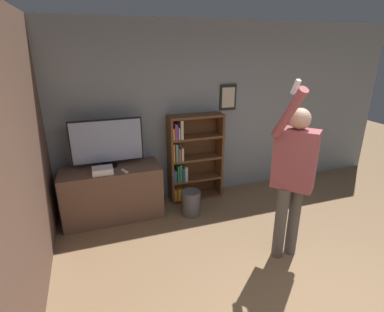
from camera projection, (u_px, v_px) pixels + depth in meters
The scene contains 9 objects.
wall_back at pixel (208, 112), 4.71m from camera, with size 6.71×0.09×2.70m.
wall_side_brick at pixel (20, 165), 2.62m from camera, with size 0.06×4.61×2.70m.
tv_ledge at pixel (113, 193), 4.22m from camera, with size 1.35×0.54×0.75m.
television at pixel (107, 143), 4.05m from camera, with size 0.96×0.22×0.67m.
game_console at pixel (103, 171), 3.92m from camera, with size 0.26×0.19×0.08m.
remote_loose at pixel (125, 171), 3.98m from camera, with size 0.09×0.14×0.02m.
bookshelf at pixel (191, 159), 4.68m from camera, with size 0.85×0.28×1.37m.
person at pixel (294, 172), 3.20m from camera, with size 0.57×0.57×2.06m.
waste_bin at pixel (191, 203), 4.35m from camera, with size 0.27×0.27×0.37m.
Camera 1 is at (-1.76, -1.28, 2.33)m, focal length 28.00 mm.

